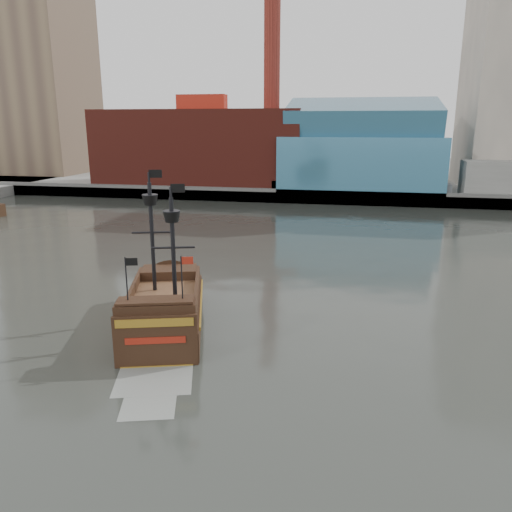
# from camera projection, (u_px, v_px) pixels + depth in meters

# --- Properties ---
(ground) EXTENTS (400.00, 400.00, 0.00)m
(ground) POSITION_uv_depth(u_px,v_px,m) (200.00, 346.00, 33.20)
(ground) COLOR #242622
(ground) RESTS_ON ground
(promenade_far) EXTENTS (220.00, 60.00, 2.00)m
(promenade_far) POSITION_uv_depth(u_px,v_px,m) (316.00, 181.00, 120.07)
(promenade_far) COLOR slate
(promenade_far) RESTS_ON ground
(seawall) EXTENTS (220.00, 1.00, 2.60)m
(seawall) POSITION_uv_depth(u_px,v_px,m) (303.00, 196.00, 92.06)
(seawall) COLOR #4C4C49
(seawall) RESTS_ON ground
(skyline) EXTENTS (149.00, 45.00, 62.00)m
(skyline) POSITION_uv_depth(u_px,v_px,m) (341.00, 74.00, 105.97)
(skyline) COLOR brown
(skyline) RESTS_ON promenade_far
(pirate_ship) EXTENTS (9.15, 16.75, 12.02)m
(pirate_ship) POSITION_uv_depth(u_px,v_px,m) (165.00, 313.00, 35.99)
(pirate_ship) COLOR black
(pirate_ship) RESTS_ON ground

